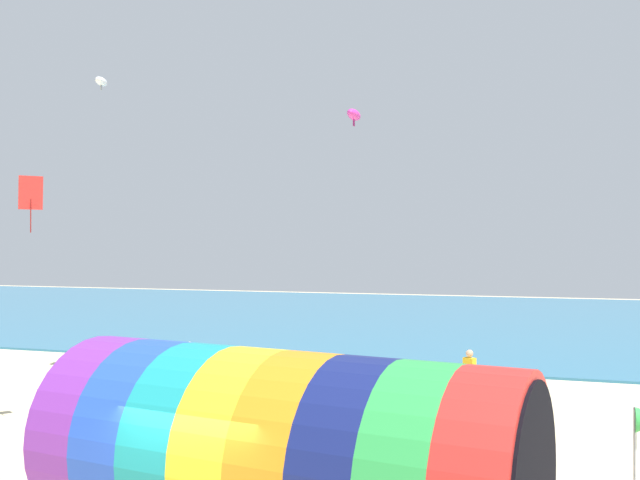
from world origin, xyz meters
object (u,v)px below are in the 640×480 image
object	(u,v)px
kite_magenta_parafoil	(354,115)
bystander_mid_beach	(470,377)
giant_inflatable_tube	(283,455)
bystander_near_water	(189,367)
kite_white_parafoil	(101,82)
kite_red_diamond	(31,194)

from	to	relation	value
kite_magenta_parafoil	bystander_mid_beach	distance (m)	11.45
giant_inflatable_tube	bystander_near_water	distance (m)	13.05
giant_inflatable_tube	kite_magenta_parafoil	bearing A→B (deg)	79.61
bystander_near_water	bystander_mid_beach	world-z (taller)	bystander_near_water
kite_white_parafoil	bystander_mid_beach	world-z (taller)	kite_white_parafoil
bystander_near_water	giant_inflatable_tube	bearing A→B (deg)	-55.38
kite_red_diamond	bystander_near_water	xyz separation A→B (m)	(1.67, 5.64, -5.43)
kite_white_parafoil	kite_red_diamond	bearing A→B (deg)	-69.26
kite_red_diamond	kite_magenta_parafoil	bearing A→B (deg)	-14.75
kite_magenta_parafoil	kite_white_parafoil	bearing A→B (deg)	142.49
giant_inflatable_tube	kite_magenta_parafoil	distance (m)	6.36
kite_white_parafoil	kite_magenta_parafoil	size ratio (longest dim) A/B	1.54
giant_inflatable_tube	kite_magenta_parafoil	xyz separation A→B (m)	(0.47, 2.57, 5.80)
bystander_mid_beach	kite_red_diamond	bearing A→B (deg)	-147.71
giant_inflatable_tube	bystander_near_water	xyz separation A→B (m)	(-7.40, 10.72, -0.76)
giant_inflatable_tube	bystander_near_water	bearing A→B (deg)	124.62
kite_white_parafoil	kite_red_diamond	size ratio (longest dim) A/B	0.65
kite_magenta_parafoil	bystander_near_water	size ratio (longest dim) A/B	0.37
giant_inflatable_tube	bystander_mid_beach	xyz separation A→B (m)	(1.66, 11.87, -0.77)
bystander_near_water	kite_red_diamond	bearing A→B (deg)	-106.53
giant_inflatable_tube	kite_red_diamond	bearing A→B (deg)	150.75
bystander_near_water	bystander_mid_beach	bearing A→B (deg)	7.21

